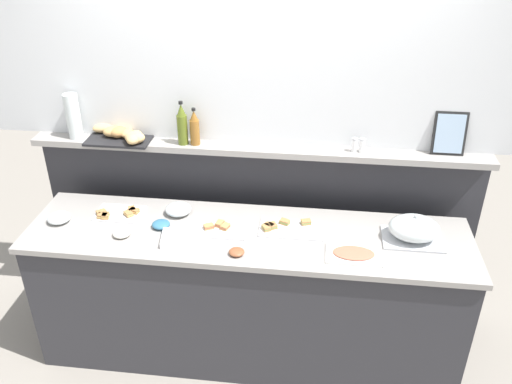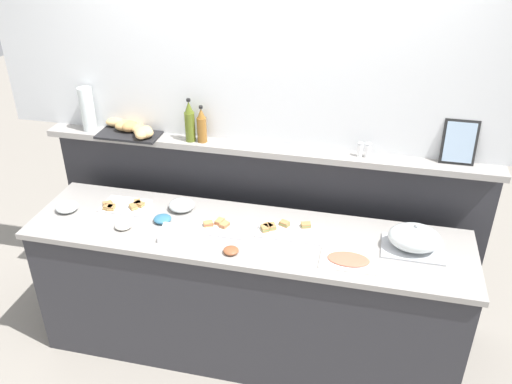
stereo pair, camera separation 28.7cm
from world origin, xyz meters
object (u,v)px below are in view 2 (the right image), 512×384
object	(u,v)px
bread_basket	(134,129)
framed_picture	(459,142)
serving_cloche	(414,239)
napkin_stack	(175,233)
water_carafe	(87,109)
glass_bowl_large	(182,205)
condiment_bowl_teal	(123,225)
condiment_bowl_dark	(163,219)
sandwich_platter_rear	(220,227)
olive_oil_bottle	(190,122)
cold_cuts_platter	(349,260)
sandwich_platter_front	(124,206)
sandwich_platter_side	(287,230)
vinegar_bottle_amber	(202,126)
glass_bowl_medium	(67,207)
condiment_bowl_red	(231,251)
pepper_shaker	(368,150)
salt_shaker	(360,150)

from	to	relation	value
bread_basket	framed_picture	size ratio (longest dim) A/B	1.57
serving_cloche	napkin_stack	size ratio (longest dim) A/B	2.00
serving_cloche	water_carafe	bearing A→B (deg)	169.79
glass_bowl_large	framed_picture	distance (m)	1.68
glass_bowl_large	condiment_bowl_teal	world-z (taller)	glass_bowl_large
serving_cloche	condiment_bowl_dark	distance (m)	1.46
sandwich_platter_rear	glass_bowl_large	xyz separation A→B (m)	(-0.29, 0.16, 0.02)
condiment_bowl_dark	glass_bowl_large	bearing A→B (deg)	67.39
sandwich_platter_rear	condiment_bowl_dark	bearing A→B (deg)	-179.54
serving_cloche	olive_oil_bottle	world-z (taller)	olive_oil_bottle
condiment_bowl_teal	bread_basket	distance (m)	0.66
condiment_bowl_teal	cold_cuts_platter	bearing A→B (deg)	-1.28
condiment_bowl_dark	sandwich_platter_front	bearing A→B (deg)	161.34
sandwich_platter_side	vinegar_bottle_amber	world-z (taller)	vinegar_bottle_amber
sandwich_platter_front	glass_bowl_medium	xyz separation A→B (m)	(-0.33, -0.12, 0.01)
condiment_bowl_red	pepper_shaker	world-z (taller)	pepper_shaker
sandwich_platter_front	olive_oil_bottle	bearing A→B (deg)	40.85
cold_cuts_platter	sandwich_platter_side	bearing A→B (deg)	150.28
condiment_bowl_dark	sandwich_platter_side	bearing A→B (deg)	5.08
glass_bowl_large	sandwich_platter_rear	bearing A→B (deg)	-28.01
olive_oil_bottle	napkin_stack	bearing A→B (deg)	-82.90
sandwich_platter_rear	cold_cuts_platter	distance (m)	0.78
sandwich_platter_side	glass_bowl_medium	xyz separation A→B (m)	(-1.37, -0.08, 0.01)
sandwich_platter_rear	olive_oil_bottle	bearing A→B (deg)	126.34
glass_bowl_large	serving_cloche	bearing A→B (deg)	-4.74
condiment_bowl_dark	vinegar_bottle_amber	bearing A→B (deg)	71.61
vinegar_bottle_amber	sandwich_platter_side	bearing A→B (deg)	-29.34
sandwich_platter_front	condiment_bowl_red	xyz separation A→B (m)	(0.78, -0.31, 0.00)
cold_cuts_platter	condiment_bowl_dark	world-z (taller)	condiment_bowl_dark
glass_bowl_large	framed_picture	world-z (taller)	framed_picture
condiment_bowl_teal	condiment_bowl_dark	bearing A→B (deg)	30.32
condiment_bowl_red	bread_basket	world-z (taller)	bread_basket
condiment_bowl_red	pepper_shaker	size ratio (longest dim) A/B	1.00
condiment_bowl_teal	napkin_stack	bearing A→B (deg)	-1.19
sandwich_platter_side	water_carafe	xyz separation A→B (m)	(-1.38, 0.35, 0.49)
serving_cloche	olive_oil_bottle	distance (m)	1.50
sandwich_platter_rear	condiment_bowl_red	distance (m)	0.25
glass_bowl_large	glass_bowl_medium	xyz separation A→B (m)	(-0.69, -0.17, -0.00)
olive_oil_bottle	framed_picture	size ratio (longest dim) A/B	1.06
condiment_bowl_dark	bread_basket	bearing A→B (deg)	128.50
condiment_bowl_teal	water_carafe	size ratio (longest dim) A/B	0.36
condiment_bowl_red	napkin_stack	world-z (taller)	napkin_stack
napkin_stack	framed_picture	xyz separation A→B (m)	(1.53, 0.58, 0.47)
framed_picture	glass_bowl_large	bearing A→B (deg)	-169.30
bread_basket	salt_shaker	bearing A→B (deg)	0.48
glass_bowl_large	napkin_stack	size ratio (longest dim) A/B	0.94
water_carafe	salt_shaker	bearing A→B (deg)	-0.00
sandwich_platter_rear	condiment_bowl_teal	size ratio (longest dim) A/B	2.88
sandwich_platter_front	salt_shaker	world-z (taller)	salt_shaker
serving_cloche	pepper_shaker	bearing A→B (deg)	128.78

